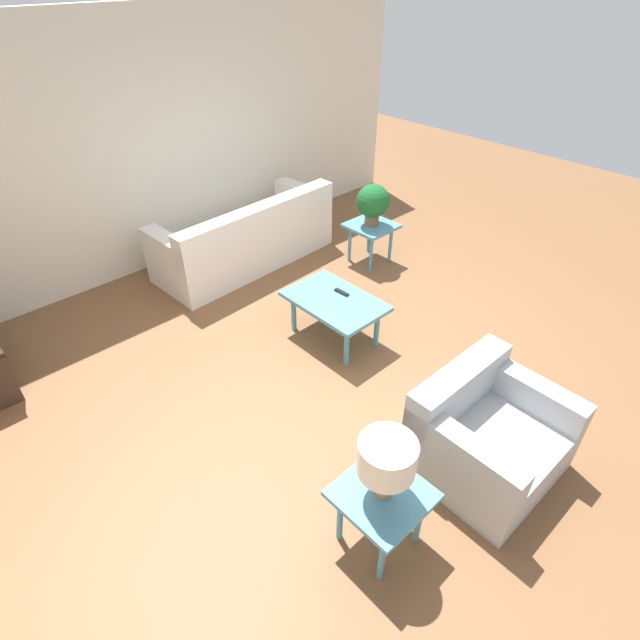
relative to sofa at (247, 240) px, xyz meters
name	(u,v)px	position (x,y,z in m)	size (l,w,h in m)	color
ground_plane	(353,373)	(-2.26, 0.52, -0.30)	(14.00, 14.00, 0.00)	brown
wall_right	(158,145)	(0.80, 0.52, 1.05)	(0.12, 7.20, 2.70)	silver
sofa	(247,240)	(0.00, 0.00, 0.00)	(0.95, 2.20, 0.81)	white
armchair	(485,435)	(-3.56, 0.54, -0.01)	(0.87, 0.98, 0.74)	#A8ADB2
coffee_table	(335,304)	(-1.75, 0.27, 0.08)	(0.93, 0.61, 0.44)	teal
side_table_plant	(371,230)	(-0.96, -1.11, 0.11)	(0.52, 0.52, 0.48)	teal
side_table_lamp	(382,500)	(-3.45, 1.54, 0.11)	(0.52, 0.52, 0.48)	teal
potted_plant	(373,202)	(-0.96, -1.11, 0.46)	(0.38, 0.38, 0.48)	brown
table_lamp	(387,459)	(-3.45, 1.54, 0.49)	(0.33, 0.33, 0.44)	#997F4C
remote_control	(342,292)	(-1.72, 0.15, 0.15)	(0.16, 0.05, 0.02)	black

